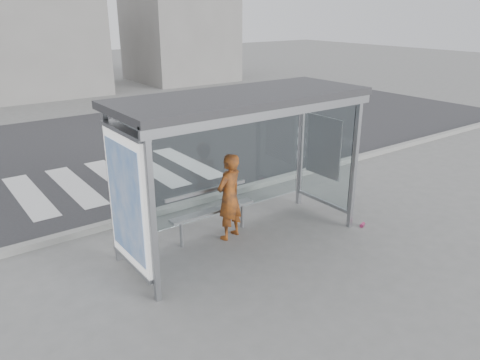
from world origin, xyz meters
The scene contains 10 objects.
ground centered at (0.00, 0.00, 0.00)m, with size 80.00×80.00×0.00m, color slate.
road centered at (0.00, 7.00, 0.00)m, with size 30.00×10.00×0.01m, color #29292C.
curb centered at (0.00, 1.95, 0.06)m, with size 30.00×0.18×0.12m, color gray.
crosswalk centered at (-0.50, 4.50, 0.00)m, with size 4.55×3.00×0.00m.
bus_shelter centered at (-0.37, 0.06, 1.98)m, with size 4.25×1.65×2.62m.
building_center centered at (0.00, 18.00, 2.50)m, with size 8.00×5.00×5.00m, color slate.
building_right centered at (9.00, 18.00, 3.50)m, with size 5.00×5.00×7.00m, color slate.
person centered at (-0.07, 0.29, 0.78)m, with size 0.57×0.37×1.56m, color orange.
bench centered at (-0.30, 0.50, 0.51)m, with size 1.66×0.31×0.86m.
soda_can centered at (2.20, -0.85, 0.04)m, with size 0.07×0.07×0.13m, color #C0386F.
Camera 1 is at (-4.39, -5.92, 3.89)m, focal length 35.00 mm.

